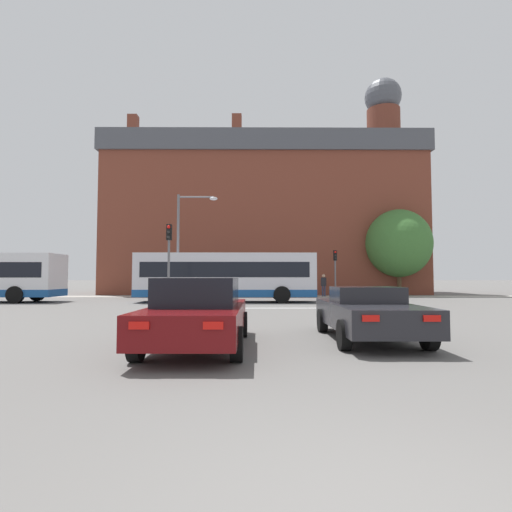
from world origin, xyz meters
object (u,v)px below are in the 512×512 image
(car_saloon_left, at_px, (199,312))
(street_lamp_junction, at_px, (186,235))
(bus_crossing_lead, at_px, (226,276))
(pedestrian_walking_east, at_px, (282,285))
(traffic_light_far_right, at_px, (335,265))
(traffic_light_near_left, at_px, (169,251))
(pedestrian_waiting, at_px, (324,283))
(car_roadster_right, at_px, (368,313))

(car_saloon_left, height_order, street_lamp_junction, street_lamp_junction)
(bus_crossing_lead, bearing_deg, pedestrian_walking_east, -29.61)
(traffic_light_far_right, distance_m, pedestrian_walking_east, 4.46)
(street_lamp_junction, bearing_deg, traffic_light_near_left, -90.77)
(car_saloon_left, relative_size, pedestrian_waiting, 2.80)
(pedestrian_walking_east, bearing_deg, car_saloon_left, 73.17)
(bus_crossing_lead, relative_size, pedestrian_waiting, 6.18)
(car_roadster_right, relative_size, traffic_light_far_right, 1.25)
(bus_crossing_lead, distance_m, street_lamp_junction, 3.61)
(pedestrian_walking_east, bearing_deg, street_lamp_junction, 38.02)
(traffic_light_far_right, relative_size, pedestrian_walking_east, 2.28)
(traffic_light_near_left, bearing_deg, street_lamp_junction, 89.23)
(traffic_light_near_left, xyz_separation_m, pedestrian_waiting, (9.82, 11.37, -1.79))
(car_saloon_left, xyz_separation_m, traffic_light_far_right, (7.57, 22.27, 1.70))
(traffic_light_far_right, bearing_deg, car_roadster_right, -99.60)
(car_saloon_left, bearing_deg, street_lamp_junction, 101.31)
(car_roadster_right, height_order, traffic_light_far_right, traffic_light_far_right)
(bus_crossing_lead, bearing_deg, car_saloon_left, -178.21)
(car_saloon_left, distance_m, car_roadster_right, 4.10)
(traffic_light_near_left, distance_m, pedestrian_waiting, 15.13)
(traffic_light_near_left, relative_size, street_lamp_junction, 0.63)
(pedestrian_waiting, bearing_deg, traffic_light_near_left, -110.44)
(street_lamp_junction, bearing_deg, car_roadster_right, -64.91)
(car_saloon_left, xyz_separation_m, bus_crossing_lead, (-0.49, 15.83, 0.83))
(car_roadster_right, xyz_separation_m, pedestrian_walking_east, (-0.57, 21.68, 0.26))
(car_saloon_left, xyz_separation_m, street_lamp_junction, (-3.02, 15.96, 3.40))
(traffic_light_far_right, bearing_deg, pedestrian_walking_east, 174.31)
(bus_crossing_lead, xyz_separation_m, pedestrian_waiting, (7.23, 6.90, -0.56))
(car_roadster_right, bearing_deg, traffic_light_far_right, 80.97)
(traffic_light_near_left, xyz_separation_m, street_lamp_junction, (0.06, 4.60, 1.34))
(car_roadster_right, relative_size, bus_crossing_lead, 0.42)
(traffic_light_near_left, bearing_deg, bus_crossing_lead, 59.91)
(car_roadster_right, xyz_separation_m, traffic_light_far_right, (3.60, 21.26, 1.80))
(bus_crossing_lead, relative_size, street_lamp_junction, 1.62)
(car_saloon_left, xyz_separation_m, pedestrian_waiting, (6.73, 22.73, 0.27))
(bus_crossing_lead, height_order, traffic_light_far_right, traffic_light_far_right)
(car_roadster_right, distance_m, pedestrian_waiting, 21.90)
(pedestrian_waiting, bearing_deg, street_lamp_junction, -124.87)
(traffic_light_far_right, height_order, pedestrian_waiting, traffic_light_far_right)
(traffic_light_far_right, height_order, street_lamp_junction, street_lamp_junction)
(pedestrian_waiting, bearing_deg, bus_crossing_lead, -115.95)
(car_roadster_right, bearing_deg, traffic_light_near_left, 124.87)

